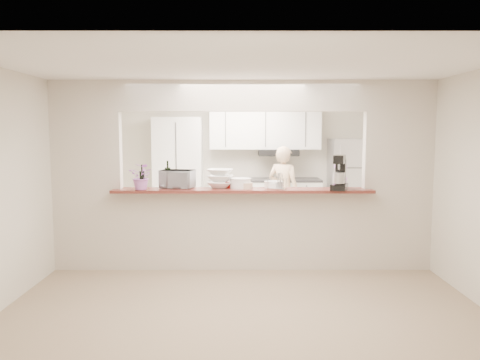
{
  "coord_description": "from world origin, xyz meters",
  "views": [
    {
      "loc": [
        -0.04,
        -6.15,
        1.85
      ],
      "look_at": [
        -0.03,
        0.3,
        1.17
      ],
      "focal_mm": 35.0,
      "sensor_mm": 36.0,
      "label": 1
    }
  ],
  "objects_px": {
    "stand_mixer": "(340,174)",
    "toaster_oven": "(177,179)",
    "person": "(283,192)",
    "refrigerator": "(350,184)"
  },
  "relations": [
    {
      "from": "refrigerator",
      "to": "toaster_oven",
      "type": "height_order",
      "value": "refrigerator"
    },
    {
      "from": "refrigerator",
      "to": "stand_mixer",
      "type": "bearing_deg",
      "value": -105.92
    },
    {
      "from": "person",
      "to": "toaster_oven",
      "type": "bearing_deg",
      "value": 81.14
    },
    {
      "from": "stand_mixer",
      "to": "toaster_oven",
      "type": "bearing_deg",
      "value": 175.0
    },
    {
      "from": "refrigerator",
      "to": "stand_mixer",
      "type": "distance_m",
      "value": 2.93
    },
    {
      "from": "toaster_oven",
      "to": "person",
      "type": "xyz_separation_m",
      "value": [
        1.6,
        1.9,
        -0.42
      ]
    },
    {
      "from": "person",
      "to": "stand_mixer",
      "type": "bearing_deg",
      "value": 135.28
    },
    {
      "from": "stand_mixer",
      "to": "person",
      "type": "height_order",
      "value": "person"
    },
    {
      "from": "refrigerator",
      "to": "stand_mixer",
      "type": "relative_size",
      "value": 3.79
    },
    {
      "from": "refrigerator",
      "to": "toaster_oven",
      "type": "distance_m",
      "value": 3.93
    }
  ]
}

